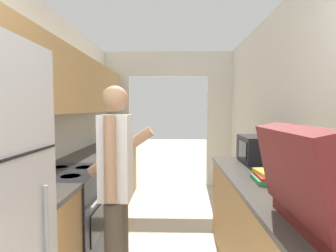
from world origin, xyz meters
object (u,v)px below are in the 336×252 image
Objects in this scene: range_oven at (65,219)px; microwave at (257,149)px; suitcase at (326,195)px; book_stack at (270,177)px; person at (116,191)px.

range_oven is 2.16× the size of microwave.
book_stack is (0.05, 0.82, -0.13)m from suitcase.
microwave is 0.76m from book_stack.
range_oven is 3.62× the size of book_stack.
range_oven reaches higher than book_stack.
microwave is at bearing 79.48° from book_stack.
microwave is (1.85, 0.45, 0.58)m from range_oven.
microwave reaches higher than range_oven.
microwave is at bearing 83.25° from suitcase.
range_oven is 2.09m from suitcase.
person is 3.38× the size of microwave.
suitcase reaches higher than range_oven.
person is 1.30m from suitcase.
microwave is (1.28, 0.90, 0.17)m from person.
person is at bearing -172.30° from book_stack.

